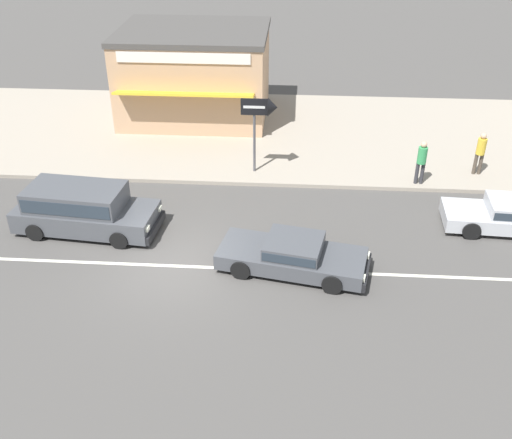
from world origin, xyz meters
The scene contains 10 objects.
ground_plane centered at (0.00, 0.00, 0.00)m, with size 160.00×160.00×0.00m, color #4C4947.
lane_centre_stripe centered at (0.00, 0.00, 0.00)m, with size 50.40×0.14×0.01m, color silver.
kerb_strip centered at (0.00, 10.37, 0.07)m, with size 68.00×10.00×0.15m, color #9E9384.
minivan_dark_grey_0 centered at (-3.41, 1.91, 0.85)m, with size 4.89×2.30×1.56m.
sedan_silver_2 centered at (10.84, 2.92, 0.53)m, with size 4.51×1.94×1.06m.
sedan_dark_grey_4 centered at (3.62, 0.08, 0.53)m, with size 4.75×2.52×1.06m.
arrow_signboard centered at (2.50, 6.36, 2.67)m, with size 1.37×0.70×3.02m.
pedestrian_mid_kerb centered at (8.28, 5.77, 1.15)m, with size 0.34×0.34×1.71m.
pedestrian_by_shop centered at (10.68, 6.75, 1.15)m, with size 0.34×0.34×1.70m.
shopfront_corner_warung centered at (-1.20, 12.32, 2.17)m, with size 6.75×6.20×4.03m.
Camera 1 is at (3.53, -14.77, 10.74)m, focal length 42.00 mm.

